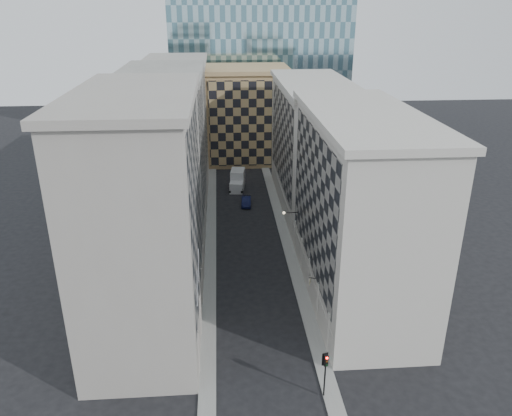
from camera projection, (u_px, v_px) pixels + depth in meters
name	position (u px, v px, depth m)	size (l,w,h in m)	color
ground	(269.00, 390.00, 42.72)	(260.00, 260.00, 0.00)	black
sidewalk_west	(211.00, 238.00, 69.95)	(1.50, 100.00, 0.15)	gray
sidewalk_east	(285.00, 236.00, 70.66)	(1.50, 100.00, 0.15)	gray
bldg_left_a	(145.00, 217.00, 47.56)	(10.80, 22.80, 23.70)	#9B948B
bldg_left_b	(167.00, 156.00, 68.00)	(10.80, 22.80, 22.70)	gray
bldg_left_c	(178.00, 123.00, 88.45)	(10.80, 22.80, 21.70)	#9B948B
bldg_right_a	(357.00, 209.00, 53.30)	(10.80, 26.80, 20.70)	beige
bldg_right_b	(312.00, 145.00, 78.33)	(10.80, 28.80, 19.70)	beige
tan_block	(247.00, 114.00, 101.72)	(16.80, 14.80, 18.80)	tan
church_tower	(233.00, 20.00, 107.83)	(7.20, 7.20, 51.50)	#312B26
flagpoles_left	(198.00, 276.00, 44.77)	(0.10, 6.33, 2.33)	gray
bracket_lamp	(285.00, 213.00, 62.73)	(1.98, 0.36, 0.36)	black
traffic_light	(325.00, 366.00, 40.86)	(0.52, 0.50, 4.24)	black
box_truck	(237.00, 181.00, 88.24)	(3.08, 6.03, 3.17)	silver
dark_car	(246.00, 201.00, 81.16)	(1.48, 4.26, 1.40)	#0E1334
shop_sign	(310.00, 281.00, 52.04)	(0.71, 0.62, 0.71)	black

